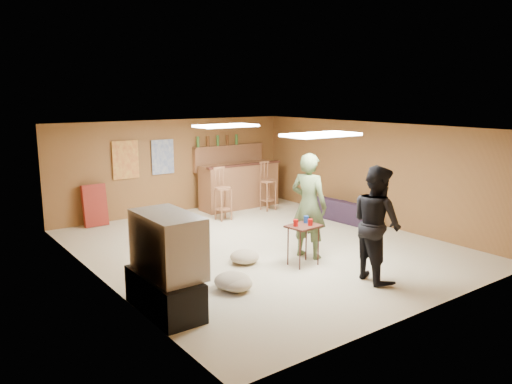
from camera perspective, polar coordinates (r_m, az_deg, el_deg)
ground at (r=9.33m, az=0.73°, el=-6.23°), size 7.00×7.00×0.00m
ceiling at (r=8.93m, az=0.77°, el=7.38°), size 6.00×7.00×0.02m
wall_back at (r=12.01m, az=-9.37°, el=2.93°), size 6.00×0.02×2.20m
wall_front at (r=6.68m, az=19.17°, el=-4.11°), size 6.00×0.02×2.20m
wall_left at (r=7.68m, az=-17.44°, el=-2.06°), size 0.02×7.00×2.20m
wall_right at (r=11.11m, az=13.22°, el=2.12°), size 0.02×7.00×2.20m
tv_stand at (r=6.70m, az=-10.41°, el=-11.30°), size 0.55×1.30×0.50m
dvd_box at (r=6.83m, az=-8.69°, el=-11.71°), size 0.35×0.50×0.08m
tv_body at (r=6.51m, az=-10.06°, el=-5.88°), size 0.60×1.10×0.80m
tv_screen at (r=6.65m, az=-7.65°, el=-5.45°), size 0.02×0.95×0.65m
bar_counter at (r=12.38m, az=-1.93°, el=0.74°), size 2.00×0.60×1.10m
bar_lip at (r=12.09m, az=-1.28°, el=3.13°), size 2.10×0.12×0.05m
bar_shelf at (r=12.62m, az=-3.12°, el=5.28°), size 2.00×0.18×0.05m
bar_backing at (r=12.67m, az=-3.15°, el=3.94°), size 2.00×0.14×0.60m
poster_left at (r=11.45m, az=-14.68°, el=3.58°), size 0.60×0.03×0.85m
poster_right at (r=11.81m, az=-10.62°, el=3.97°), size 0.55×0.03×0.80m
folding_chair_stack at (r=11.19m, az=-17.95°, el=-1.46°), size 0.50×0.26×0.91m
ceiling_panel_front at (r=7.79m, az=7.47°, el=6.51°), size 1.20×0.60×0.04m
ceiling_panel_back at (r=9.91m, az=-3.45°, el=7.56°), size 1.20×0.60×0.04m
person_olive at (r=8.57m, az=6.05°, el=-1.57°), size 0.62×0.76×1.82m
person_black at (r=7.71m, az=13.60°, el=-3.50°), size 0.84×0.98×1.76m
sofa at (r=11.40m, az=10.00°, el=-1.93°), size 0.75×1.68×0.48m
tray_table at (r=8.29m, az=5.41°, el=-6.07°), size 0.57×0.48×0.68m
cup_red_near at (r=8.12m, az=4.55°, el=-3.54°), size 0.10×0.10×0.11m
cup_red_far at (r=8.18m, az=6.22°, el=-3.46°), size 0.09×0.09×0.11m
cup_blue at (r=8.34m, az=5.76°, el=-3.14°), size 0.11×0.11×0.12m
bar_stool_left at (r=11.15m, az=-3.77°, el=-0.39°), size 0.47×0.47×1.12m
bar_stool_right at (r=12.06m, az=1.40°, el=1.01°), size 0.42×0.42×1.33m
cushion_near_tv at (r=7.37m, az=-2.73°, el=-10.09°), size 0.68×0.68×0.24m
cushion_mid at (r=8.42m, az=-1.32°, el=-7.39°), size 0.62×0.62×0.22m
cushion_far at (r=7.30m, az=-2.23°, el=-10.42°), size 0.61×0.61×0.21m
bottle_row at (r=12.40m, az=-4.40°, el=5.88°), size 1.20×0.08×0.26m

